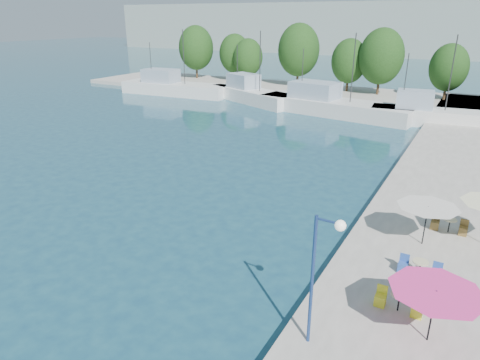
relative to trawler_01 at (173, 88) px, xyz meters
The scene contains 19 objects.
quay_far 26.03m from the trawler_01, 23.53° to the left, with size 90.00×16.00×0.60m, color gray.
hill_west 103.64m from the trawler_01, 88.97° to the left, with size 180.00×40.00×16.00m, color gray.
trawler_01 is the anchor object (origin of this frame).
trawler_02 13.78m from the trawler_01, ahead, with size 15.48×9.86×10.20m.
trawler_03 26.54m from the trawler_01, ahead, with size 20.12×7.97×10.20m.
trawler_04 37.96m from the trawler_01, ahead, with size 13.31×4.94×10.20m.
tree_01 15.97m from the trawler_01, 110.34° to the left, with size 6.45×6.45×9.55m.
tree_02 15.93m from the trawler_01, 80.57° to the left, with size 5.53×5.53×8.19m.
tree_03 15.33m from the trawler_01, 65.37° to the left, with size 5.09×5.09×7.53m.
tree_04 21.56m from the trawler_01, 43.29° to the left, with size 6.82×6.82×10.09m.
tree_05 27.64m from the trawler_01, 27.80° to the left, with size 5.38×5.38×7.96m.
tree_06 31.87m from the trawler_01, 22.67° to the left, with size 6.47×6.47×9.57m.
tree_07 40.31m from the trawler_01, 17.82° to the left, with size 5.17×5.17×7.65m.
umbrella_pink 58.63m from the trawler_01, 43.38° to the right, with size 3.27×3.27×2.10m.
umbrella_white 52.90m from the trawler_01, 38.43° to the right, with size 3.05×3.05×2.10m.
cafe_table_01 56.88m from the trawler_01, 43.37° to the right, with size 1.82×0.70×0.76m.
cafe_table_02 55.16m from the trawler_01, 40.87° to the right, with size 1.82×0.70×0.76m.
cafe_table_03 52.47m from the trawler_01, 35.95° to the right, with size 1.82×0.70×0.76m.
street_lamp 57.83m from the trawler_01, 47.29° to the right, with size 1.04×0.36×5.03m.
Camera 1 is at (10.91, 2.26, 11.51)m, focal length 32.00 mm.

